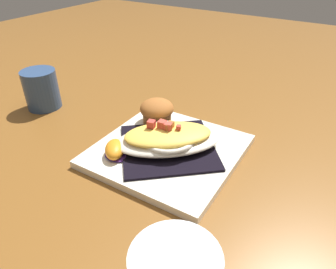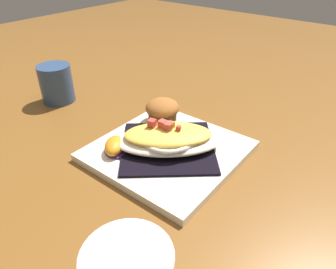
% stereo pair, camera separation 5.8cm
% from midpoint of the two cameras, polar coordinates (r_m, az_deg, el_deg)
% --- Properties ---
extents(ground_plane, '(2.60, 2.60, 0.00)m').
position_cam_midpoint_polar(ground_plane, '(0.61, -2.75, -3.66)').
color(ground_plane, brown).
extents(square_plate, '(0.26, 0.26, 0.01)m').
position_cam_midpoint_polar(square_plate, '(0.60, -2.77, -3.09)').
color(square_plate, white).
rests_on(square_plate, ground_plane).
extents(folded_napkin, '(0.25, 0.25, 0.00)m').
position_cam_midpoint_polar(folded_napkin, '(0.60, -2.79, -2.33)').
color(folded_napkin, black).
rests_on(folded_napkin, square_plate).
extents(gratin_dish, '(0.22, 0.21, 0.05)m').
position_cam_midpoint_polar(gratin_dish, '(0.58, -2.85, -0.68)').
color(gratin_dish, silver).
rests_on(gratin_dish, folded_napkin).
extents(muffin, '(0.07, 0.07, 0.05)m').
position_cam_midpoint_polar(muffin, '(0.67, -4.54, 4.23)').
color(muffin, '#9C5E2B').
rests_on(muffin, square_plate).
extents(orange_garnish, '(0.06, 0.07, 0.03)m').
position_cam_midpoint_polar(orange_garnish, '(0.58, -12.54, -2.93)').
color(orange_garnish, '#452269').
rests_on(orange_garnish, square_plate).
extents(coffee_mug, '(0.10, 0.09, 0.09)m').
position_cam_midpoint_polar(coffee_mug, '(0.83, -24.01, 7.23)').
color(coffee_mug, navy).
rests_on(coffee_mug, ground_plane).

